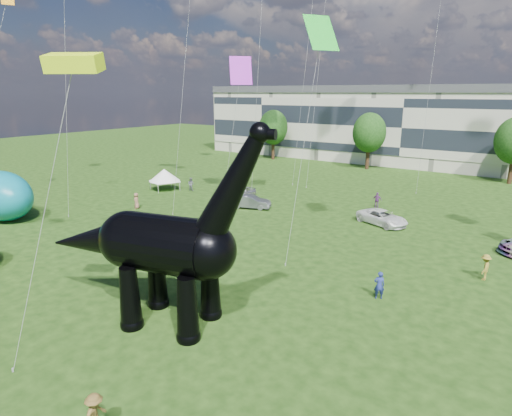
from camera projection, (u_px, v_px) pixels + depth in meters
The scene contains 11 objects.
ground at pixel (198, 352), 20.35m from camera, with size 220.00×220.00×0.00m, color #16330C.
terrace_row at pixel (412, 129), 72.18m from camera, with size 78.00×11.00×12.00m, color beige.
tree_far_left at pixel (273, 125), 77.19m from camera, with size 5.20×5.20×9.44m.
tree_mid_left at pixel (369, 129), 67.21m from camera, with size 5.20×5.20×9.44m.
dinosaur_sculpture at pixel (158, 247), 22.19m from camera, with size 13.64×5.38×11.15m.
car_silver at pixel (240, 193), 49.51m from camera, with size 1.69×4.19×1.43m, color silver.
car_grey at pixel (251, 202), 45.45m from camera, with size 1.50×4.29×1.41m, color slate.
car_white at pixel (382, 218), 39.81m from camera, with size 2.26×4.90×1.36m, color white.
gazebo_left at pixel (164, 175), 53.69m from camera, with size 5.00×5.00×2.67m.
inflatable_teal at pixel (2, 196), 40.91m from camera, with size 7.63×4.77×4.77m, color #0B7A8F.
visitors at pixel (374, 246), 31.91m from camera, with size 49.22×44.15×1.82m.
Camera 1 is at (12.50, -13.01, 11.97)m, focal length 30.00 mm.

